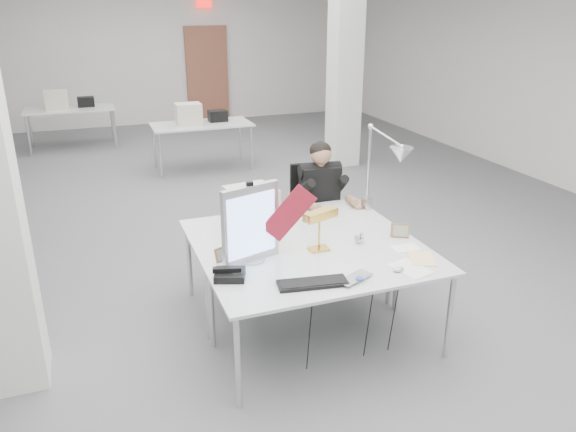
{
  "coord_description": "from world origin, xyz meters",
  "views": [
    {
      "loc": [
        -1.62,
        -5.96,
        2.64
      ],
      "look_at": [
        -0.15,
        -2.0,
        1.01
      ],
      "focal_mm": 35.0,
      "sensor_mm": 36.0,
      "label": 1
    }
  ],
  "objects_px": {
    "monitor": "(251,224)",
    "beige_monitor": "(251,208)",
    "desk_main": "(330,268)",
    "architect_lamp": "(382,168)",
    "office_chair": "(318,216)",
    "laptop": "(359,281)",
    "desk_phone": "(230,275)",
    "seated_person": "(320,185)",
    "bankers_lamp": "(319,231)"
  },
  "relations": [
    {
      "from": "desk_main",
      "to": "beige_monitor",
      "type": "bearing_deg",
      "value": 109.33
    },
    {
      "from": "monitor",
      "to": "laptop",
      "type": "distance_m",
      "value": 0.91
    },
    {
      "from": "office_chair",
      "to": "desk_phone",
      "type": "relative_size",
      "value": 5.06
    },
    {
      "from": "monitor",
      "to": "office_chair",
      "type": "bearing_deg",
      "value": 30.56
    },
    {
      "from": "monitor",
      "to": "laptop",
      "type": "xyz_separation_m",
      "value": [
        0.62,
        -0.61,
        -0.29
      ]
    },
    {
      "from": "monitor",
      "to": "beige_monitor",
      "type": "bearing_deg",
      "value": 55.46
    },
    {
      "from": "laptop",
      "to": "monitor",
      "type": "bearing_deg",
      "value": 110.58
    },
    {
      "from": "beige_monitor",
      "to": "bankers_lamp",
      "type": "bearing_deg",
      "value": -67.68
    },
    {
      "from": "laptop",
      "to": "architect_lamp",
      "type": "xyz_separation_m",
      "value": [
        0.75,
        1.08,
        0.46
      ]
    },
    {
      "from": "desk_main",
      "to": "architect_lamp",
      "type": "relative_size",
      "value": 1.89
    },
    {
      "from": "bankers_lamp",
      "to": "seated_person",
      "type": "bearing_deg",
      "value": 46.58
    },
    {
      "from": "seated_person",
      "to": "beige_monitor",
      "type": "distance_m",
      "value": 1.02
    },
    {
      "from": "desk_main",
      "to": "architect_lamp",
      "type": "distance_m",
      "value": 1.25
    },
    {
      "from": "desk_main",
      "to": "monitor",
      "type": "height_order",
      "value": "monitor"
    },
    {
      "from": "desk_main",
      "to": "seated_person",
      "type": "bearing_deg",
      "value": 69.36
    },
    {
      "from": "seated_person",
      "to": "bankers_lamp",
      "type": "height_order",
      "value": "seated_person"
    },
    {
      "from": "monitor",
      "to": "beige_monitor",
      "type": "xyz_separation_m",
      "value": [
        0.19,
        0.63,
        -0.12
      ]
    },
    {
      "from": "laptop",
      "to": "architect_lamp",
      "type": "bearing_deg",
      "value": 30.06
    },
    {
      "from": "bankers_lamp",
      "to": "desk_phone",
      "type": "distance_m",
      "value": 0.84
    },
    {
      "from": "desk_main",
      "to": "bankers_lamp",
      "type": "distance_m",
      "value": 0.36
    },
    {
      "from": "monitor",
      "to": "desk_phone",
      "type": "relative_size",
      "value": 2.8
    },
    {
      "from": "seated_person",
      "to": "desk_phone",
      "type": "relative_size",
      "value": 3.68
    },
    {
      "from": "seated_person",
      "to": "beige_monitor",
      "type": "relative_size",
      "value": 2.03
    },
    {
      "from": "monitor",
      "to": "architect_lamp",
      "type": "height_order",
      "value": "architect_lamp"
    },
    {
      "from": "desk_phone",
      "to": "seated_person",
      "type": "bearing_deg",
      "value": 66.28
    },
    {
      "from": "beige_monitor",
      "to": "architect_lamp",
      "type": "xyz_separation_m",
      "value": [
        1.18,
        -0.16,
        0.29
      ]
    },
    {
      "from": "desk_phone",
      "to": "beige_monitor",
      "type": "distance_m",
      "value": 0.97
    },
    {
      "from": "office_chair",
      "to": "monitor",
      "type": "xyz_separation_m",
      "value": [
        -1.07,
        -1.19,
        0.51
      ]
    },
    {
      "from": "monitor",
      "to": "beige_monitor",
      "type": "height_order",
      "value": "monitor"
    },
    {
      "from": "desk_phone",
      "to": "beige_monitor",
      "type": "bearing_deg",
      "value": 83.44
    },
    {
      "from": "seated_person",
      "to": "beige_monitor",
      "type": "bearing_deg",
      "value": -142.94
    },
    {
      "from": "beige_monitor",
      "to": "architect_lamp",
      "type": "relative_size",
      "value": 0.41
    },
    {
      "from": "laptop",
      "to": "bankers_lamp",
      "type": "distance_m",
      "value": 0.63
    },
    {
      "from": "seated_person",
      "to": "laptop",
      "type": "bearing_deg",
      "value": -97.76
    },
    {
      "from": "desk_phone",
      "to": "desk_main",
      "type": "bearing_deg",
      "value": 13.56
    },
    {
      "from": "bankers_lamp",
      "to": "desk_phone",
      "type": "bearing_deg",
      "value": 176.47
    },
    {
      "from": "desk_main",
      "to": "laptop",
      "type": "relative_size",
      "value": 6.17
    },
    {
      "from": "seated_person",
      "to": "bankers_lamp",
      "type": "relative_size",
      "value": 2.39
    },
    {
      "from": "bankers_lamp",
      "to": "beige_monitor",
      "type": "bearing_deg",
      "value": 101.1
    },
    {
      "from": "office_chair",
      "to": "seated_person",
      "type": "distance_m",
      "value": 0.36
    },
    {
      "from": "seated_person",
      "to": "office_chair",
      "type": "bearing_deg",
      "value": 96.71
    },
    {
      "from": "architect_lamp",
      "to": "office_chair",
      "type": "bearing_deg",
      "value": 108.41
    },
    {
      "from": "desk_main",
      "to": "monitor",
      "type": "relative_size",
      "value": 2.97
    },
    {
      "from": "seated_person",
      "to": "bankers_lamp",
      "type": "distance_m",
      "value": 1.25
    },
    {
      "from": "office_chair",
      "to": "bankers_lamp",
      "type": "bearing_deg",
      "value": -106.24
    },
    {
      "from": "office_chair",
      "to": "bankers_lamp",
      "type": "xyz_separation_m",
      "value": [
        -0.5,
        -1.19,
        0.37
      ]
    },
    {
      "from": "desk_main",
      "to": "office_chair",
      "type": "distance_m",
      "value": 1.61
    },
    {
      "from": "desk_main",
      "to": "beige_monitor",
      "type": "distance_m",
      "value": 1.02
    },
    {
      "from": "bankers_lamp",
      "to": "desk_phone",
      "type": "xyz_separation_m",
      "value": [
        -0.8,
        -0.23,
        -0.14
      ]
    },
    {
      "from": "office_chair",
      "to": "laptop",
      "type": "relative_size",
      "value": 3.76
    }
  ]
}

